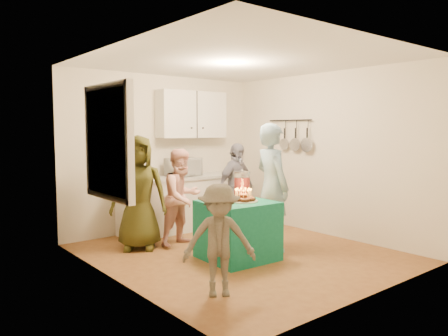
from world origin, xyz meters
TOP-DOWN VIEW (x-y plane):
  - floor at (0.00, 0.00)m, footprint 4.00×4.00m
  - ceiling at (0.00, 0.00)m, footprint 4.00×4.00m
  - back_wall at (0.00, 2.00)m, footprint 3.60×3.60m
  - left_wall at (-1.80, 0.00)m, footprint 4.00×4.00m
  - right_wall at (1.80, 0.00)m, footprint 4.00×4.00m
  - window_night at (-1.77, 0.30)m, footprint 0.04×1.00m
  - counter at (0.20, 1.70)m, footprint 2.20×0.58m
  - countertop at (0.20, 1.70)m, footprint 2.24×0.62m
  - upper_cabinet at (0.50, 1.85)m, footprint 1.30×0.30m
  - pot_rack at (1.72, 0.70)m, footprint 0.12×1.00m
  - microwave at (0.21, 1.70)m, footprint 0.59×0.43m
  - party_table at (-0.19, -0.16)m, footprint 0.89×0.89m
  - donut_cake at (-0.15, -0.23)m, footprint 0.38×0.38m
  - punch_jar at (0.06, 0.04)m, footprint 0.22×0.22m
  - man_birthday at (0.47, -0.14)m, footprint 0.55×0.73m
  - woman_back_left at (-0.96, 1.07)m, footprint 0.94×0.87m
  - woman_back_center at (-0.37, 0.87)m, footprint 0.77×0.65m
  - woman_back_right at (0.83, 1.06)m, footprint 0.92×0.52m
  - child_near_left at (-1.18, -1.02)m, footprint 0.85×0.77m

SIDE VIEW (x-z plane):
  - floor at x=0.00m, z-range 0.00..0.00m
  - party_table at x=-0.19m, z-range 0.00..0.76m
  - counter at x=0.20m, z-range 0.00..0.86m
  - child_near_left at x=-1.18m, z-range 0.00..1.15m
  - woman_back_center at x=-0.37m, z-range 0.00..1.41m
  - woman_back_right at x=0.83m, z-range 0.00..1.47m
  - woman_back_left at x=-0.96m, z-range 0.00..1.62m
  - donut_cake at x=-0.15m, z-range 0.76..0.94m
  - countertop at x=0.20m, z-range 0.86..0.91m
  - man_birthday at x=0.47m, z-range 0.00..1.78m
  - punch_jar at x=0.06m, z-range 0.76..1.10m
  - microwave at x=0.21m, z-range 0.91..1.21m
  - back_wall at x=0.00m, z-range 1.30..1.30m
  - left_wall at x=-1.80m, z-range 1.30..1.30m
  - right_wall at x=1.80m, z-range 1.30..1.30m
  - window_night at x=-1.77m, z-range 0.95..2.15m
  - pot_rack at x=1.72m, z-range 1.30..1.90m
  - upper_cabinet at x=0.50m, z-range 1.55..2.35m
  - ceiling at x=0.00m, z-range 2.60..2.60m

